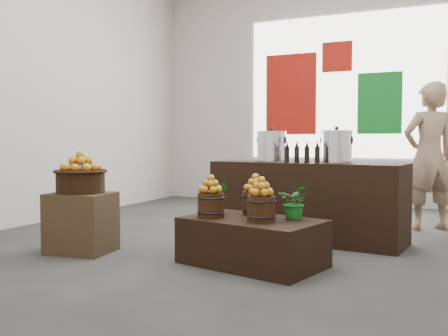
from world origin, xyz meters
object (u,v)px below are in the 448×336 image
at_px(shopper, 429,156).
at_px(stock_pot_center, 336,148).
at_px(wicker_basket, 81,182).
at_px(crate, 81,223).
at_px(stock_pot_left, 271,147).
at_px(display_table, 252,242).
at_px(counter, 306,201).

bearing_deg(shopper, stock_pot_center, 22.83).
bearing_deg(stock_pot_center, wicker_basket, -146.25).
xyz_separation_m(crate, shopper, (3.02, 2.71, 0.61)).
relative_size(stock_pot_left, stock_pot_center, 1.00).
bearing_deg(display_table, counter, 97.79).
distance_m(crate, stock_pot_center, 2.69).
xyz_separation_m(wicker_basket, stock_pot_left, (1.41, 1.54, 0.33)).
bearing_deg(stock_pot_left, shopper, 36.09).
height_order(crate, display_table, crate).
height_order(crate, shopper, shopper).
height_order(wicker_basket, display_table, wicker_basket).
relative_size(display_table, counter, 0.56).
bearing_deg(counter, stock_pot_center, -0.00).
bearing_deg(display_table, shopper, 76.17).
bearing_deg(stock_pot_left, counter, -7.35).
bearing_deg(wicker_basket, display_table, 6.65).
height_order(counter, shopper, shopper).
height_order(crate, wicker_basket, wicker_basket).
height_order(counter, stock_pot_left, stock_pot_left).
xyz_separation_m(wicker_basket, display_table, (1.69, 0.20, -0.48)).
bearing_deg(shopper, wicker_basket, 8.96).
relative_size(crate, stock_pot_left, 1.80).
distance_m(counter, stock_pot_center, 0.67).
distance_m(wicker_basket, counter, 2.37).
bearing_deg(stock_pot_left, wicker_basket, -132.54).
height_order(crate, stock_pot_left, stock_pot_left).
xyz_separation_m(crate, stock_pot_left, (1.41, 1.54, 0.72)).
bearing_deg(stock_pot_center, display_table, -110.64).
relative_size(counter, stock_pot_left, 6.47).
bearing_deg(shopper, counter, 12.94).
xyz_separation_m(wicker_basket, stock_pot_center, (2.16, 1.44, 0.33)).
relative_size(stock_pot_center, shopper, 0.18).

